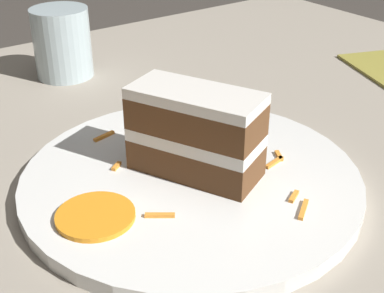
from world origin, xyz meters
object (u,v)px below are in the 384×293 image
(orange_garnish, at_px, (95,216))
(drinking_glass, at_px, (59,48))
(plate, at_px, (192,179))
(cream_dollop, at_px, (171,104))
(cake_slice, at_px, (193,131))

(orange_garnish, xyz_separation_m, drinking_glass, (-0.12, -0.33, 0.02))
(plate, bearing_deg, cream_dollop, -114.05)
(cream_dollop, height_order, orange_garnish, cream_dollop)
(orange_garnish, bearing_deg, cream_dollop, -143.46)
(cake_slice, height_order, cream_dollop, cake_slice)
(drinking_glass, bearing_deg, cream_dollop, 96.81)
(plate, relative_size, drinking_glass, 3.35)
(plate, height_order, cake_slice, cake_slice)
(plate, xyz_separation_m, cake_slice, (-0.00, -0.00, 0.05))
(orange_garnish, bearing_deg, cake_slice, -172.73)
(cake_slice, distance_m, cream_dollop, 0.10)
(plate, bearing_deg, cake_slice, -136.65)
(cake_slice, bearing_deg, plate, 18.43)
(cake_slice, xyz_separation_m, drinking_glass, (-0.01, -0.32, -0.01))
(cream_dollop, distance_m, drinking_glass, 0.22)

